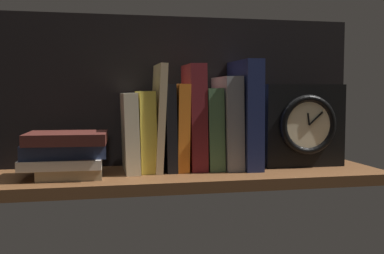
{
  "coord_description": "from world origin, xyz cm",
  "views": [
    {
      "loc": [
        -22.36,
        -104.37,
        18.18
      ],
      "look_at": [
        0.45,
        3.39,
        10.07
      ],
      "focal_mm": 43.55,
      "sensor_mm": 36.0,
      "label": 1
    }
  ],
  "objects_px": {
    "book_orange_pandolfini": "(180,127)",
    "framed_clock": "(303,125)",
    "book_maroon_dawkins": "(194,117)",
    "book_navy_bierce": "(245,114)",
    "book_yellow_seinlanguage": "(146,131)",
    "book_gray_chess": "(227,123)",
    "book_cream_twain": "(130,132)",
    "book_green_romantic": "(211,129)",
    "book_black_skeptic": "(168,127)",
    "book_stack_side": "(65,153)",
    "book_tan_shortstories": "(158,118)"
  },
  "relations": [
    {
      "from": "book_cream_twain",
      "to": "book_tan_shortstories",
      "type": "height_order",
      "value": "book_tan_shortstories"
    },
    {
      "from": "book_yellow_seinlanguage",
      "to": "book_green_romantic",
      "type": "relative_size",
      "value": 0.97
    },
    {
      "from": "book_gray_chess",
      "to": "framed_clock",
      "type": "relative_size",
      "value": 1.09
    },
    {
      "from": "book_black_skeptic",
      "to": "book_navy_bierce",
      "type": "height_order",
      "value": "book_navy_bierce"
    },
    {
      "from": "book_gray_chess",
      "to": "book_black_skeptic",
      "type": "bearing_deg",
      "value": 180.0
    },
    {
      "from": "book_yellow_seinlanguage",
      "to": "book_orange_pandolfini",
      "type": "distance_m",
      "value": 0.08
    },
    {
      "from": "book_orange_pandolfini",
      "to": "book_maroon_dawkins",
      "type": "height_order",
      "value": "book_maroon_dawkins"
    },
    {
      "from": "book_yellow_seinlanguage",
      "to": "book_navy_bierce",
      "type": "relative_size",
      "value": 0.72
    },
    {
      "from": "book_cream_twain",
      "to": "book_yellow_seinlanguage",
      "type": "relative_size",
      "value": 0.98
    },
    {
      "from": "book_yellow_seinlanguage",
      "to": "book_gray_chess",
      "type": "distance_m",
      "value": 0.2
    },
    {
      "from": "book_navy_bierce",
      "to": "framed_clock",
      "type": "bearing_deg",
      "value": -5.15
    },
    {
      "from": "book_orange_pandolfini",
      "to": "book_gray_chess",
      "type": "distance_m",
      "value": 0.12
    },
    {
      "from": "book_navy_bierce",
      "to": "book_gray_chess",
      "type": "bearing_deg",
      "value": 180.0
    },
    {
      "from": "book_maroon_dawkins",
      "to": "book_green_romantic",
      "type": "distance_m",
      "value": 0.05
    },
    {
      "from": "book_maroon_dawkins",
      "to": "framed_clock",
      "type": "relative_size",
      "value": 1.23
    },
    {
      "from": "book_cream_twain",
      "to": "book_navy_bierce",
      "type": "distance_m",
      "value": 0.28
    },
    {
      "from": "book_orange_pandolfini",
      "to": "book_stack_side",
      "type": "distance_m",
      "value": 0.27
    },
    {
      "from": "book_tan_shortstories",
      "to": "book_yellow_seinlanguage",
      "type": "bearing_deg",
      "value": 180.0
    },
    {
      "from": "framed_clock",
      "to": "book_stack_side",
      "type": "distance_m",
      "value": 0.57
    },
    {
      "from": "book_tan_shortstories",
      "to": "book_black_skeptic",
      "type": "height_order",
      "value": "book_tan_shortstories"
    },
    {
      "from": "book_yellow_seinlanguage",
      "to": "book_black_skeptic",
      "type": "bearing_deg",
      "value": 0.0
    },
    {
      "from": "book_green_romantic",
      "to": "book_tan_shortstories",
      "type": "bearing_deg",
      "value": 180.0
    },
    {
      "from": "book_navy_bierce",
      "to": "framed_clock",
      "type": "height_order",
      "value": "book_navy_bierce"
    },
    {
      "from": "book_yellow_seinlanguage",
      "to": "book_orange_pandolfini",
      "type": "height_order",
      "value": "book_orange_pandolfini"
    },
    {
      "from": "book_orange_pandolfini",
      "to": "framed_clock",
      "type": "xyz_separation_m",
      "value": [
        0.31,
        -0.01,
        0.0
      ]
    },
    {
      "from": "book_orange_pandolfini",
      "to": "book_navy_bierce",
      "type": "bearing_deg",
      "value": 0.0
    },
    {
      "from": "book_yellow_seinlanguage",
      "to": "book_gray_chess",
      "type": "height_order",
      "value": "book_gray_chess"
    },
    {
      "from": "book_cream_twain",
      "to": "book_stack_side",
      "type": "relative_size",
      "value": 0.98
    },
    {
      "from": "book_yellow_seinlanguage",
      "to": "book_navy_bierce",
      "type": "xyz_separation_m",
      "value": [
        0.24,
        0.0,
        0.04
      ]
    },
    {
      "from": "book_orange_pandolfini",
      "to": "book_green_romantic",
      "type": "distance_m",
      "value": 0.08
    },
    {
      "from": "book_tan_shortstories",
      "to": "book_orange_pandolfini",
      "type": "xyz_separation_m",
      "value": [
        0.05,
        0.0,
        -0.02
      ]
    },
    {
      "from": "book_black_skeptic",
      "to": "book_gray_chess",
      "type": "distance_m",
      "value": 0.15
    },
    {
      "from": "book_cream_twain",
      "to": "book_green_romantic",
      "type": "height_order",
      "value": "book_green_romantic"
    },
    {
      "from": "book_green_romantic",
      "to": "book_stack_side",
      "type": "bearing_deg",
      "value": -171.15
    },
    {
      "from": "book_green_romantic",
      "to": "book_orange_pandolfini",
      "type": "bearing_deg",
      "value": 180.0
    },
    {
      "from": "book_stack_side",
      "to": "book_gray_chess",
      "type": "bearing_deg",
      "value": 7.89
    },
    {
      "from": "book_cream_twain",
      "to": "book_maroon_dawkins",
      "type": "xyz_separation_m",
      "value": [
        0.15,
        0.0,
        0.03
      ]
    },
    {
      "from": "framed_clock",
      "to": "book_cream_twain",
      "type": "bearing_deg",
      "value": 178.22
    },
    {
      "from": "book_cream_twain",
      "to": "book_gray_chess",
      "type": "height_order",
      "value": "book_gray_chess"
    },
    {
      "from": "book_orange_pandolfini",
      "to": "framed_clock",
      "type": "height_order",
      "value": "same"
    },
    {
      "from": "book_orange_pandolfini",
      "to": "book_maroon_dawkins",
      "type": "distance_m",
      "value": 0.04
    },
    {
      "from": "book_orange_pandolfini",
      "to": "framed_clock",
      "type": "distance_m",
      "value": 0.31
    },
    {
      "from": "book_orange_pandolfini",
      "to": "book_navy_bierce",
      "type": "height_order",
      "value": "book_navy_bierce"
    },
    {
      "from": "book_stack_side",
      "to": "book_cream_twain",
      "type": "bearing_deg",
      "value": 20.14
    },
    {
      "from": "book_maroon_dawkins",
      "to": "book_stack_side",
      "type": "xyz_separation_m",
      "value": [
        -0.29,
        -0.05,
        -0.07
      ]
    },
    {
      "from": "book_cream_twain",
      "to": "book_yellow_seinlanguage",
      "type": "height_order",
      "value": "book_yellow_seinlanguage"
    },
    {
      "from": "book_cream_twain",
      "to": "book_yellow_seinlanguage",
      "type": "bearing_deg",
      "value": 0.0
    },
    {
      "from": "book_yellow_seinlanguage",
      "to": "book_navy_bierce",
      "type": "height_order",
      "value": "book_navy_bierce"
    },
    {
      "from": "book_black_skeptic",
      "to": "book_navy_bierce",
      "type": "relative_size",
      "value": 0.78
    },
    {
      "from": "book_maroon_dawkins",
      "to": "book_gray_chess",
      "type": "distance_m",
      "value": 0.08
    }
  ]
}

